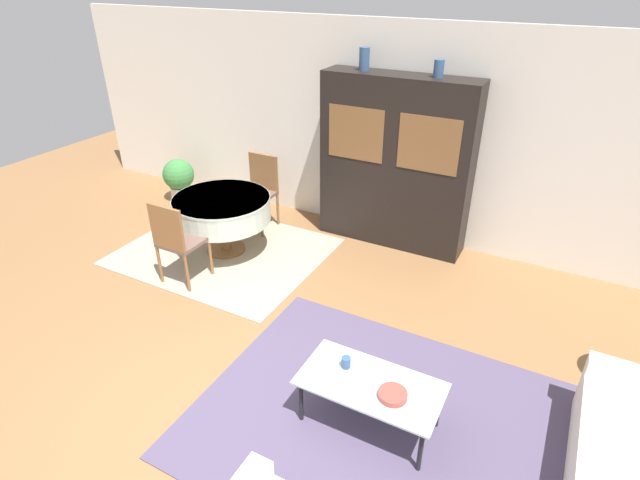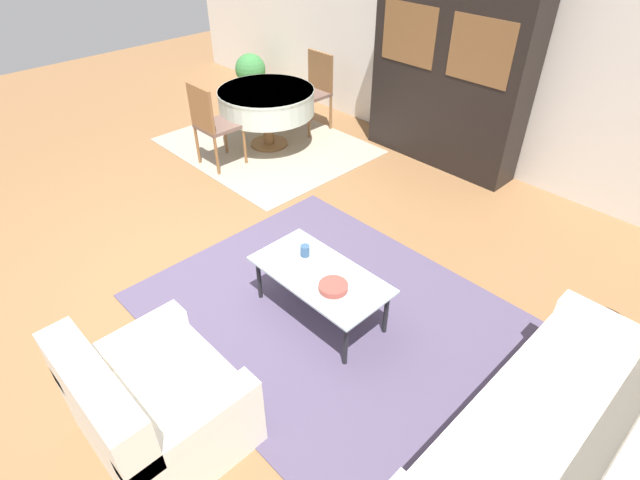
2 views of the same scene
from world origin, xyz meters
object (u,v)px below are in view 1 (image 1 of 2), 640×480
Objects in this scene: dining_table at (222,209)px; vase_tall at (364,59)px; coffee_table at (370,387)px; bowl at (393,395)px; dining_chair_near at (176,238)px; cup at (346,362)px; dining_chair_far at (260,187)px; potted_plant at (179,177)px; display_cabinet at (395,164)px; vase_short at (439,69)px.

vase_tall is (1.27, 1.26, 1.68)m from dining_table.
bowl reaches higher than coffee_table.
cup is (2.46, -0.80, -0.10)m from dining_chair_near.
cup is (2.46, -2.44, -0.10)m from dining_chair_far.
vase_tall reaches higher than coffee_table.
vase_tall is 3.47m from potted_plant.
dining_table reaches higher than cup.
dining_chair_near and dining_chair_far have the same top height.
display_cabinet is at bearing -0.11° from vase_tall.
potted_plant is at bearing 131.95° from dining_chair_near.
potted_plant is at bearing -175.48° from vase_short.
display_cabinet is 2.14× the size of dining_chair_near.
vase_short is 4.21m from potted_plant.
vase_short is (-0.54, 2.95, 1.84)m from coffee_table.
display_cabinet is 3.27m from bowl.
cup is 3.59m from vase_tall.
potted_plant is (-4.06, 2.58, -0.12)m from cup.
vase_tall reaches higher than cup.
cup is at bearing 164.31° from coffee_table.
dining_chair_near is 1.64m from dining_chair_far.
dining_chair_near is 3.04m from bowl.
dining_table is at bearing -31.05° from potted_plant.
dining_chair_far is at bearing 138.52° from bowl.
display_cabinet reaches higher than coffee_table.
dining_table reaches higher than bowl.
potted_plant is (-2.88, -0.30, -1.90)m from vase_tall.
vase_short is (0.88, -0.00, -0.03)m from vase_tall.
dining_chair_far is 1.63m from potted_plant.
display_cabinet is 3.44m from potted_plant.
dining_table is 1.84× the size of potted_plant.
dining_chair_far is at bearing 137.15° from coffee_table.
display_cabinet reaches higher than dining_chair_near.
dining_chair_near is at bearing -129.95° from display_cabinet.
dining_chair_near is 3.43m from vase_short.
vase_short is at bearing -168.36° from dining_chair_far.
vase_short is (2.16, 0.44, 1.66)m from dining_chair_far.
dining_chair_near reaches higher than cup.
cup is (0.71, -2.88, -0.59)m from display_cabinet.
display_cabinet is 3.02m from cup.
bowl is 3.86m from vase_tall.
coffee_table is 3.69m from dining_chair_far.
bowl is at bearing 138.52° from dining_chair_far.
cup is at bearing -32.45° from potted_plant.
dining_chair_near reaches higher than dining_table.
bowl is at bearing -15.82° from cup.
dining_chair_near is 3.83× the size of vase_tall.
dining_table is at bearing -144.09° from display_cabinet.
coffee_table is 5.02× the size of bowl.
cup is at bearing -33.34° from dining_table.
dining_table is at bearing 149.00° from bowl.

